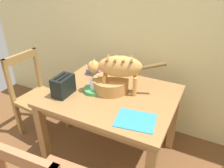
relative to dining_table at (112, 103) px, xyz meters
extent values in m
cube|color=beige|center=(0.09, 0.72, 0.60)|extent=(4.43, 0.10, 2.50)
cube|color=olive|center=(0.00, 0.00, 0.08)|extent=(1.11, 0.89, 0.03)
cube|color=olive|center=(0.00, 0.00, 0.02)|extent=(1.03, 0.81, 0.07)
cube|color=olive|center=(-0.50, -0.40, -0.30)|extent=(0.07, 0.07, 0.71)
cube|color=olive|center=(-0.50, 0.40, -0.30)|extent=(0.07, 0.07, 0.71)
cube|color=olive|center=(0.50, 0.40, -0.30)|extent=(0.07, 0.07, 0.71)
ellipsoid|color=tan|center=(0.05, 0.06, 0.35)|extent=(0.40, 0.26, 0.18)
cube|color=brown|center=(0.14, 0.09, 0.42)|extent=(0.07, 0.13, 0.01)
cube|color=brown|center=(0.07, 0.06, 0.42)|extent=(0.07, 0.13, 0.01)
cube|color=brown|center=(0.01, 0.04, 0.42)|extent=(0.07, 0.13, 0.01)
cube|color=brown|center=(-0.05, 0.02, 0.42)|extent=(0.07, 0.13, 0.01)
cylinder|color=tan|center=(-0.06, -0.03, 0.18)|extent=(0.04, 0.04, 0.17)
cylinder|color=tan|center=(-0.09, 0.05, 0.18)|extent=(0.04, 0.04, 0.17)
cylinder|color=tan|center=(0.18, 0.06, 0.18)|extent=(0.04, 0.04, 0.17)
cylinder|color=tan|center=(0.16, 0.14, 0.18)|extent=(0.04, 0.04, 0.17)
sphere|color=tan|center=(-0.16, -0.02, 0.33)|extent=(0.11, 0.11, 0.11)
cone|color=tan|center=(-0.15, -0.05, 0.38)|extent=(0.04, 0.04, 0.04)
cone|color=tan|center=(-0.17, 0.00, 0.38)|extent=(0.04, 0.04, 0.04)
cylinder|color=brown|center=(0.31, 0.15, 0.37)|extent=(0.20, 0.10, 0.08)
cylinder|color=#3E9355|center=(-0.16, -0.02, 0.11)|extent=(0.20, 0.20, 0.03)
cylinder|color=white|center=(-0.16, -0.02, 0.16)|extent=(0.08, 0.08, 0.08)
torus|color=white|center=(-0.11, -0.02, 0.17)|extent=(0.06, 0.01, 0.06)
cube|color=#2F8DCC|center=(0.32, -0.26, 0.10)|extent=(0.32, 0.27, 0.01)
cube|color=#985099|center=(-0.34, 0.28, 0.10)|extent=(0.17, 0.13, 0.01)
cube|color=#4EA650|center=(-0.34, 0.29, 0.12)|extent=(0.17, 0.12, 0.01)
cube|color=#3892C5|center=(-0.34, 0.29, 0.13)|extent=(0.17, 0.13, 0.02)
cube|color=purple|center=(-0.32, 0.28, 0.15)|extent=(0.17, 0.13, 0.01)
cylinder|color=#B27D40|center=(-0.05, 0.06, 0.15)|extent=(0.32, 0.32, 0.11)
cylinder|color=#50381D|center=(-0.05, 0.06, 0.16)|extent=(0.26, 0.26, 0.10)
cube|color=black|center=(-0.37, -0.19, 0.18)|extent=(0.12, 0.20, 0.17)
cube|color=black|center=(-0.40, -0.19, 0.27)|extent=(0.02, 0.14, 0.01)
cube|color=black|center=(-0.35, -0.19, 0.27)|extent=(0.02, 0.14, 0.01)
cube|color=#9B6641|center=(-0.01, -0.98, 0.24)|extent=(0.42, 0.07, 0.08)
cube|color=olive|center=(-0.89, 0.00, -0.22)|extent=(0.46, 0.46, 0.04)
cube|color=olive|center=(-1.08, 0.01, 0.24)|extent=(0.08, 0.42, 0.08)
cube|color=olive|center=(-1.07, 0.20, 0.04)|extent=(0.04, 0.04, 0.48)
cube|color=olive|center=(-1.10, -0.18, 0.04)|extent=(0.04, 0.04, 0.48)
cube|color=olive|center=(-0.69, 0.17, -0.44)|extent=(0.04, 0.04, 0.41)
cube|color=olive|center=(-0.72, -0.21, -0.44)|extent=(0.04, 0.04, 0.41)
cube|color=olive|center=(-1.06, 0.20, -0.44)|extent=(0.04, 0.04, 0.41)
cube|color=olive|center=(-1.10, -0.17, -0.44)|extent=(0.04, 0.04, 0.41)
camera|label=1|loc=(0.73, -1.47, 1.10)|focal=35.07mm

